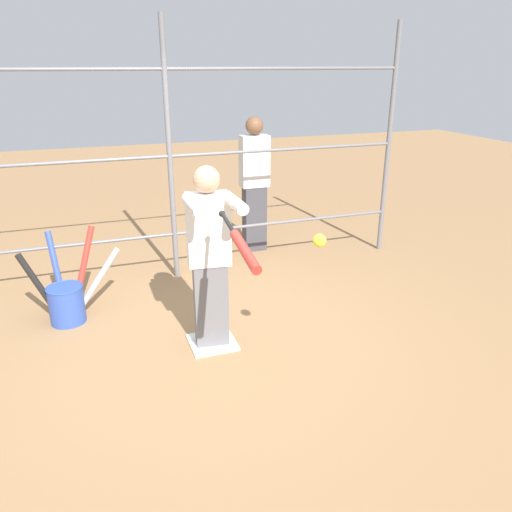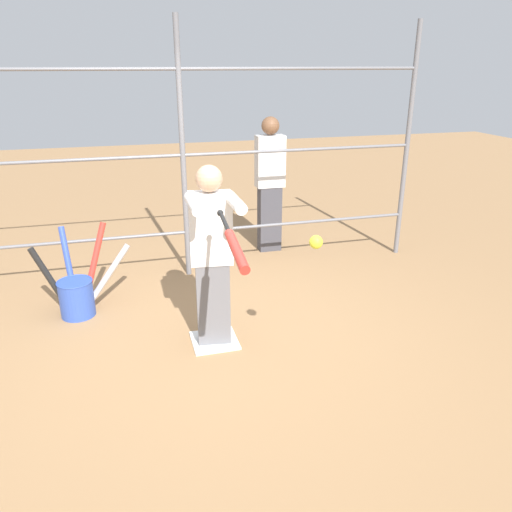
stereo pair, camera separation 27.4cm
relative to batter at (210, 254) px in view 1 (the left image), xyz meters
name	(u,v)px [view 1 (the left image)]	position (x,y,z in m)	size (l,w,h in m)	color
ground_plane	(212,343)	(0.00, -0.02, -0.86)	(24.00, 24.00, 0.00)	#9E754C
home_plate	(212,342)	(0.00, -0.02, -0.85)	(0.40, 0.40, 0.02)	white
fence_backstop	(170,156)	(0.00, -1.62, 0.54)	(5.54, 0.06, 2.80)	slate
batter	(210,254)	(0.00, 0.00, 0.00)	(0.41, 0.57, 1.59)	slate
baseball_bat_swinging	(242,246)	(0.01, 0.89, 0.38)	(0.08, 0.82, 0.19)	black
softball_in_flight	(320,241)	(-0.59, 0.81, 0.32)	(0.10, 0.10, 0.10)	yellow
bat_bucket	(67,298)	(1.19, -0.90, -0.63)	(0.94, 0.57, 0.86)	#3351B2
bystander_behind_fence	(254,183)	(-1.16, -2.16, 0.04)	(0.36, 0.22, 1.73)	#3F3F47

